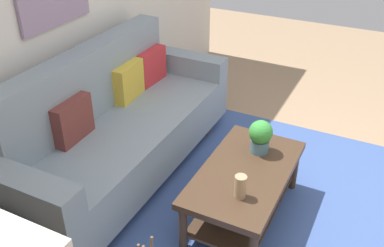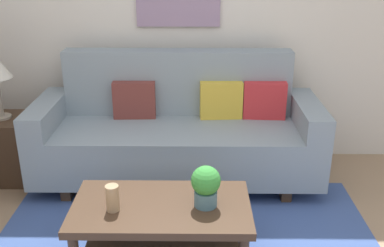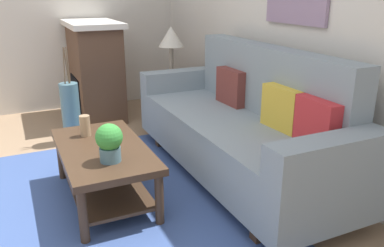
% 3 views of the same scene
% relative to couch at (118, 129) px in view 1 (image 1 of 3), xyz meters
% --- Properties ---
extents(ground_plane, '(9.59, 9.59, 0.00)m').
position_rel_couch_xyz_m(ground_plane, '(0.09, -1.64, -0.43)').
color(ground_plane, '#9E7F60').
extents(wall_back, '(5.59, 0.10, 2.70)m').
position_rel_couch_xyz_m(wall_back, '(0.09, 0.54, 0.92)').
color(wall_back, silver).
rests_on(wall_back, ground_plane).
extents(area_rug, '(2.64, 2.04, 0.01)m').
position_rel_couch_xyz_m(area_rug, '(0.09, -1.14, -0.43)').
color(area_rug, '#3D5693').
rests_on(area_rug, ground_plane).
extents(couch, '(2.36, 0.84, 1.08)m').
position_rel_couch_xyz_m(couch, '(0.00, 0.00, 0.00)').
color(couch, gray).
rests_on(couch, ground_plane).
extents(throw_pillow_maroon, '(0.36, 0.13, 0.32)m').
position_rel_couch_xyz_m(throw_pillow_maroon, '(-0.37, 0.12, 0.25)').
color(throw_pillow_maroon, brown).
rests_on(throw_pillow_maroon, couch).
extents(throw_pillow_mustard, '(0.37, 0.14, 0.32)m').
position_rel_couch_xyz_m(throw_pillow_mustard, '(0.37, 0.12, 0.25)').
color(throw_pillow_mustard, gold).
rests_on(throw_pillow_mustard, couch).
extents(throw_pillow_crimson, '(0.37, 0.14, 0.32)m').
position_rel_couch_xyz_m(throw_pillow_crimson, '(0.74, 0.12, 0.25)').
color(throw_pillow_crimson, red).
rests_on(throw_pillow_crimson, couch).
extents(coffee_table, '(1.10, 0.60, 0.43)m').
position_rel_couch_xyz_m(coffee_table, '(-0.05, -1.14, -0.12)').
color(coffee_table, '#422D1E').
rests_on(coffee_table, ground_plane).
extents(tabletop_vase, '(0.08, 0.08, 0.16)m').
position_rel_couch_xyz_m(tabletop_vase, '(-0.34, -1.21, 0.08)').
color(tabletop_vase, tan).
rests_on(tabletop_vase, coffee_table).
extents(potted_plant_tabletop, '(0.18, 0.18, 0.26)m').
position_rel_couch_xyz_m(potted_plant_tabletop, '(0.22, -1.15, 0.14)').
color(potted_plant_tabletop, slate).
rests_on(potted_plant_tabletop, coffee_table).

